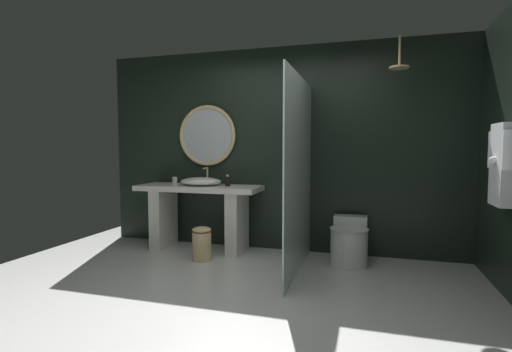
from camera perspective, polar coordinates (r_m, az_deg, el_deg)
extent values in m
plane|color=silver|center=(3.39, -4.31, -18.76)|extent=(5.76, 5.76, 0.00)
cube|color=black|center=(4.94, 3.49, 3.97)|extent=(4.80, 0.10, 2.60)
cube|color=silver|center=(4.95, -8.57, -1.79)|extent=(1.60, 0.58, 0.07)
cube|color=silver|center=(5.25, -13.71, -6.15)|extent=(0.16, 0.49, 0.77)
cube|color=silver|center=(4.82, -2.84, -6.97)|extent=(0.16, 0.49, 0.77)
ellipsoid|color=white|center=(4.94, -8.28, -0.80)|extent=(0.54, 0.44, 0.10)
cylinder|color=#D6B77F|center=(5.12, -7.34, 0.06)|extent=(0.02, 0.02, 0.22)
cylinder|color=#D6B77F|center=(5.06, -7.61, 1.17)|extent=(0.02, 0.12, 0.02)
cylinder|color=silver|center=(5.11, -12.12, -0.69)|extent=(0.06, 0.06, 0.10)
cylinder|color=black|center=(4.80, -4.29, -0.80)|extent=(0.07, 0.07, 0.12)
cylinder|color=#D6B77F|center=(4.79, -4.29, 0.08)|extent=(0.04, 0.04, 0.02)
torus|color=#D6B77F|center=(5.17, -7.39, 6.06)|extent=(0.82, 0.05, 0.82)
cylinder|color=#B2BCC1|center=(5.18, -7.34, 6.06)|extent=(0.74, 0.01, 0.74)
cube|color=silver|center=(4.06, 6.50, 0.19)|extent=(0.02, 1.55, 2.08)
cylinder|color=#D6B77F|center=(4.45, 20.79, 17.18)|extent=(0.02, 0.02, 0.32)
cylinder|color=#D6B77F|center=(4.41, 20.73, 15.03)|extent=(0.20, 0.20, 0.02)
cube|color=white|center=(3.82, 33.15, 1.43)|extent=(0.12, 0.32, 0.70)
cylinder|color=white|center=(3.64, 34.08, 3.27)|extent=(0.13, 0.13, 0.32)
cylinder|color=white|center=(4.00, 32.46, 3.36)|extent=(0.13, 0.13, 0.32)
sphere|color=white|center=(3.80, 32.09, 1.99)|extent=(0.07, 0.07, 0.07)
cylinder|color=white|center=(4.46, 13.79, -10.38)|extent=(0.41, 0.41, 0.41)
ellipsoid|color=white|center=(4.41, 13.84, -7.67)|extent=(0.43, 0.47, 0.02)
cube|color=white|center=(4.72, 14.00, -7.66)|extent=(0.39, 0.19, 0.31)
cylinder|color=#D6B77F|center=(4.58, -8.15, -10.40)|extent=(0.23, 0.23, 0.34)
ellipsoid|color=#D6B77F|center=(4.53, -8.18, -7.98)|extent=(0.23, 0.23, 0.07)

